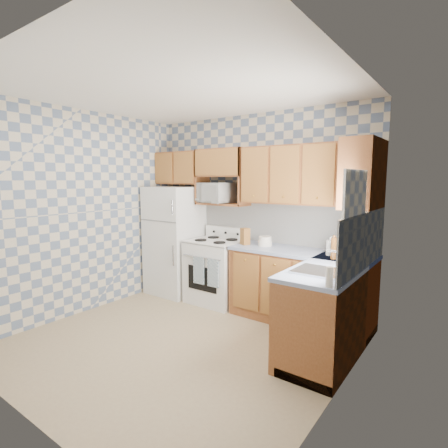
{
  "coord_description": "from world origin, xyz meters",
  "views": [
    {
      "loc": [
        2.55,
        -2.69,
        1.8
      ],
      "look_at": [
        0.05,
        0.75,
        1.25
      ],
      "focal_mm": 28.0,
      "sensor_mm": 36.0,
      "label": 1
    }
  ],
  "objects": [
    {
      "name": "food_containers",
      "position": [
        0.31,
        1.32,
        0.98
      ],
      "size": [
        0.19,
        0.19,
        0.13
      ],
      "primitive_type": null,
      "color": "beige",
      "rests_on": "countertop_back"
    },
    {
      "name": "base_cabinets_right",
      "position": [
        1.4,
        0.8,
        0.44
      ],
      "size": [
        0.6,
        1.6,
        0.88
      ],
      "primitive_type": "cube",
      "color": "brown",
      "rests_on": "floor"
    },
    {
      "name": "dish_towel_right",
      "position": [
        -0.26,
        0.93,
        0.54
      ],
      "size": [
        0.18,
        0.02,
        0.38
      ],
      "primitive_type": "cube",
      "color": "navy",
      "rests_on": "stove_body"
    },
    {
      "name": "backguard",
      "position": [
        -0.47,
        1.55,
        1.0
      ],
      "size": [
        0.76,
        0.08,
        0.17
      ],
      "primitive_type": "cube",
      "color": "silver",
      "rests_on": "cooktop"
    },
    {
      "name": "countertop_back",
      "position": [
        0.82,
        1.3,
        0.9
      ],
      "size": [
        1.77,
        0.63,
        0.04
      ],
      "primitive_type": "cube",
      "color": "slate",
      "rests_on": "base_cabinets_back"
    },
    {
      "name": "bottle_3",
      "position": [
        1.3,
        1.09,
        1.04
      ],
      "size": [
        0.07,
        0.07,
        0.24
      ],
      "primitive_type": "cylinder",
      "color": "#573114",
      "rests_on": "countertop_back"
    },
    {
      "name": "right_wall",
      "position": [
        1.7,
        0.0,
        1.35
      ],
      "size": [
        0.02,
        3.2,
        2.7
      ],
      "primitive_type": "cube",
      "color": "slate",
      "rests_on": "ground"
    },
    {
      "name": "microwave_shelf",
      "position": [
        -0.47,
        1.44,
        1.44
      ],
      "size": [
        0.8,
        0.33,
        0.03
      ],
      "primitive_type": "cube",
      "color": "brown",
      "rests_on": "back_wall"
    },
    {
      "name": "refrigerator",
      "position": [
        -1.27,
        1.25,
        0.84
      ],
      "size": [
        0.75,
        0.7,
        1.68
      ],
      "primitive_type": "cube",
      "color": "silver",
      "rests_on": "floor"
    },
    {
      "name": "backsplash_right",
      "position": [
        1.69,
        0.8,
        1.2
      ],
      "size": [
        0.02,
        1.6,
        0.56
      ],
      "primitive_type": "cube",
      "color": "white",
      "rests_on": "right_wall"
    },
    {
      "name": "soap_bottle",
      "position": [
        1.62,
        0.05,
        1.01
      ],
      "size": [
        0.06,
        0.06,
        0.17
      ],
      "primitive_type": "cylinder",
      "color": "beige",
      "rests_on": "countertop_right"
    },
    {
      "name": "upper_cabinets_fridge",
      "position": [
        -1.29,
        1.44,
        1.97
      ],
      "size": [
        0.82,
        0.33,
        0.5
      ],
      "primitive_type": "cube",
      "color": "brown",
      "rests_on": "back_wall"
    },
    {
      "name": "dish_towel_left",
      "position": [
        -0.51,
        0.93,
        0.54
      ],
      "size": [
        0.18,
        0.02,
        0.38
      ],
      "primitive_type": "cube",
      "color": "navy",
      "rests_on": "stove_body"
    },
    {
      "name": "knife_block",
      "position": [
        0.05,
        1.23,
        1.03
      ],
      "size": [
        0.13,
        0.13,
        0.22
      ],
      "primitive_type": "cube",
      "rotation": [
        0.0,
        0.0,
        -0.41
      ],
      "color": "brown",
      "rests_on": "countertop_back"
    },
    {
      "name": "stove_body",
      "position": [
        -0.47,
        1.28,
        0.45
      ],
      "size": [
        0.76,
        0.65,
        0.9
      ],
      "primitive_type": "cube",
      "color": "silver",
      "rests_on": "floor"
    },
    {
      "name": "electric_kettle",
      "position": [
        1.22,
        1.27,
        1.0
      ],
      "size": [
        0.13,
        0.13,
        0.17
      ],
      "primitive_type": "cylinder",
      "color": "silver",
      "rests_on": "countertop_back"
    },
    {
      "name": "cooktop",
      "position": [
        -0.47,
        1.28,
        0.91
      ],
      "size": [
        0.76,
        0.65,
        0.02
      ],
      "primitive_type": "cube",
      "color": "silver",
      "rests_on": "stove_body"
    },
    {
      "name": "back_wall",
      "position": [
        0.0,
        1.6,
        1.35
      ],
      "size": [
        3.4,
        0.02,
        2.7
      ],
      "primitive_type": "cube",
      "color": "slate",
      "rests_on": "ground"
    },
    {
      "name": "backsplash_back",
      "position": [
        0.4,
        1.59,
        1.2
      ],
      "size": [
        2.6,
        0.02,
        0.56
      ],
      "primitive_type": "cube",
      "color": "white",
      "rests_on": "back_wall"
    },
    {
      "name": "floor",
      "position": [
        0.0,
        0.0,
        0.0
      ],
      "size": [
        3.4,
        3.4,
        0.0
      ],
      "primitive_type": "plane",
      "color": "#90795A",
      "rests_on": "ground"
    },
    {
      "name": "bottle_1",
      "position": [
        1.47,
        1.11,
        1.06
      ],
      "size": [
        0.07,
        0.07,
        0.28
      ],
      "primitive_type": "cylinder",
      "color": "black",
      "rests_on": "countertop_back"
    },
    {
      "name": "window",
      "position": [
        1.69,
        0.45,
        1.45
      ],
      "size": [
        0.02,
        0.66,
        0.86
      ],
      "primitive_type": "cube",
      "color": "white",
      "rests_on": "right_wall"
    },
    {
      "name": "upper_cabinets_right",
      "position": [
        1.53,
        1.25,
        1.85
      ],
      "size": [
        0.33,
        0.7,
        0.74
      ],
      "primitive_type": "cube",
      "color": "brown",
      "rests_on": "right_wall"
    },
    {
      "name": "bottle_0",
      "position": [
        1.37,
        1.17,
        1.07
      ],
      "size": [
        0.07,
        0.07,
        0.3
      ],
      "primitive_type": "cylinder",
      "color": "black",
      "rests_on": "countertop_back"
    },
    {
      "name": "base_cabinets_back",
      "position": [
        0.82,
        1.3,
        0.44
      ],
      "size": [
        1.75,
        0.6,
        0.88
      ],
      "primitive_type": "cube",
      "color": "brown",
      "rests_on": "floor"
    },
    {
      "name": "bottle_2",
      "position": [
        1.52,
        1.21,
        1.05
      ],
      "size": [
        0.07,
        0.07,
        0.26
      ],
      "primitive_type": "cylinder",
      "color": "#573114",
      "rests_on": "countertop_back"
    },
    {
      "name": "sink",
      "position": [
        1.4,
        0.45,
        0.93
      ],
      "size": [
        0.48,
        0.4,
        0.03
      ],
      "primitive_type": "cube",
      "color": "#B7B7BC",
      "rests_on": "countertop_right"
    },
    {
      "name": "countertop_right",
      "position": [
        1.4,
        0.8,
        0.9
      ],
      "size": [
        0.63,
        1.6,
        0.04
      ],
      "primitive_type": "cube",
      "color": "slate",
      "rests_on": "base_cabinets_right"
    },
    {
      "name": "upper_cabinets_back",
      "position": [
        0.82,
        1.44,
        1.85
      ],
      "size": [
        1.75,
        0.33,
        0.74
      ],
      "primitive_type": "cube",
      "color": "brown",
      "rests_on": "back_wall"
    },
    {
      "name": "microwave",
      "position": [
        -0.58,
        1.4,
        1.6
      ],
      "size": [
        0.59,
        0.45,
        0.3
      ],
      "primitive_type": "imported",
      "rotation": [
        0.0,
        0.0,
        -0.18
      ],
      "color": "silver",
      "rests_on": "microwave_shelf"
    }
  ]
}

